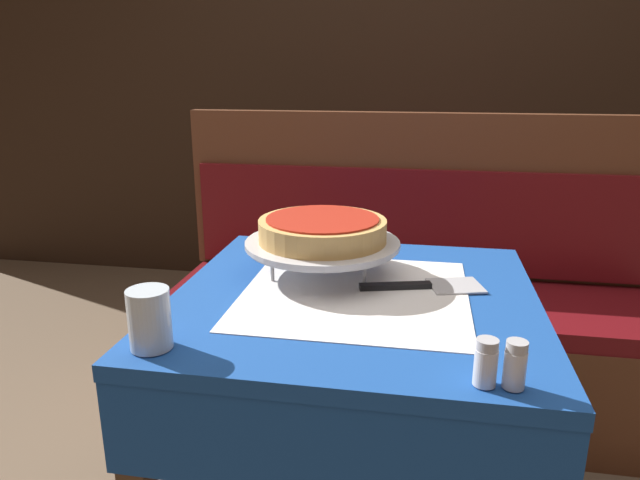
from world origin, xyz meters
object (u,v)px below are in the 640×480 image
(pepper_shaker, at_px, (515,365))
(pizza_pan_stand, at_px, (322,245))
(dining_table_front, at_px, (354,346))
(condiment_caddy, at_px, (448,163))
(water_glass_near, at_px, (150,319))
(dining_table_rear, at_px, (437,192))
(deep_dish_pizza, at_px, (322,229))
(booth_bench, at_px, (409,327))
(pizza_server, at_px, (426,286))
(salt_shaker, at_px, (486,363))

(pepper_shaker, bearing_deg, pizza_pan_stand, 130.26)
(dining_table_front, xyz_separation_m, condiment_caddy, (0.24, 1.53, 0.16))
(water_glass_near, xyz_separation_m, pepper_shaker, (0.56, -0.02, -0.01))
(dining_table_front, bearing_deg, water_glass_near, -135.27)
(pepper_shaker, bearing_deg, dining_table_rear, 92.11)
(deep_dish_pizza, distance_m, condiment_caddy, 1.48)
(dining_table_rear, relative_size, booth_bench, 0.45)
(pepper_shaker, xyz_separation_m, condiment_caddy, (-0.03, 1.85, -0.00))
(pizza_pan_stand, bearing_deg, pepper_shaker, -49.74)
(dining_table_front, distance_m, deep_dish_pizza, 0.26)
(booth_bench, distance_m, pizza_pan_stand, 0.93)
(pizza_pan_stand, relative_size, pepper_shaker, 4.71)
(water_glass_near, distance_m, condiment_caddy, 1.91)
(dining_table_front, height_order, pepper_shaker, pepper_shaker)
(booth_bench, relative_size, pizza_pan_stand, 5.05)
(pizza_server, relative_size, water_glass_near, 2.61)
(booth_bench, height_order, water_glass_near, booth_bench)
(deep_dish_pizza, height_order, salt_shaker, deep_dish_pizza)
(pizza_pan_stand, relative_size, pizza_server, 1.29)
(dining_table_front, xyz_separation_m, dining_table_rear, (0.20, 1.58, 0.01))
(dining_table_front, relative_size, condiment_caddy, 5.02)
(deep_dish_pizza, relative_size, condiment_caddy, 1.82)
(condiment_caddy, bearing_deg, deep_dish_pizza, -102.54)
(pizza_server, distance_m, salt_shaker, 0.38)
(water_glass_near, bearing_deg, pepper_shaker, -2.30)
(dining_table_front, height_order, dining_table_rear, dining_table_front)
(dining_table_front, xyz_separation_m, booth_bench, (0.10, 0.84, -0.34))
(salt_shaker, bearing_deg, pizza_server, 102.41)
(booth_bench, xyz_separation_m, water_glass_near, (-0.40, -1.13, 0.51))
(pizza_pan_stand, xyz_separation_m, water_glass_near, (-0.21, -0.39, -0.02))
(deep_dish_pizza, distance_m, salt_shaker, 0.52)
(deep_dish_pizza, distance_m, pizza_server, 0.25)
(dining_table_rear, relative_size, deep_dish_pizza, 2.75)
(booth_bench, height_order, salt_shaker, booth_bench)
(dining_table_front, height_order, booth_bench, booth_bench)
(dining_table_front, distance_m, salt_shaker, 0.42)
(dining_table_front, height_order, pizza_pan_stand, pizza_pan_stand)
(dining_table_rear, xyz_separation_m, salt_shaker, (0.03, -1.90, 0.15))
(dining_table_front, distance_m, dining_table_rear, 1.59)
(pizza_pan_stand, bearing_deg, dining_table_front, -48.31)
(dining_table_front, distance_m, pizza_server, 0.20)
(dining_table_front, bearing_deg, dining_table_rear, 82.94)
(pizza_pan_stand, relative_size, water_glass_near, 3.36)
(pizza_pan_stand, xyz_separation_m, salt_shaker, (0.31, -0.41, -0.03))
(water_glass_near, height_order, salt_shaker, water_glass_near)
(dining_table_rear, relative_size, pizza_server, 2.92)
(dining_table_rear, bearing_deg, booth_bench, -97.02)
(pizza_server, bearing_deg, deep_dish_pizza, 169.99)
(water_glass_near, bearing_deg, pizza_server, 38.36)
(pizza_server, xyz_separation_m, pepper_shaker, (0.12, -0.37, 0.03))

